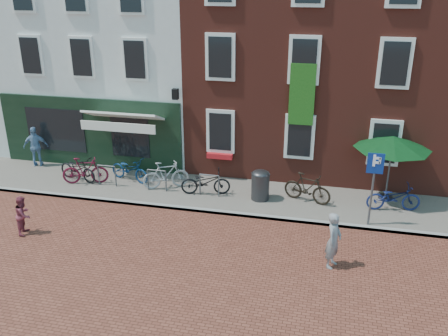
% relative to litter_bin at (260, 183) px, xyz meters
% --- Properties ---
extents(ground, '(80.00, 80.00, 0.00)m').
position_rel_litter_bin_xyz_m(ground, '(-2.33, -1.33, -0.71)').
color(ground, brown).
extents(sidewalk, '(24.00, 3.00, 0.10)m').
position_rel_litter_bin_xyz_m(sidewalk, '(-1.33, 0.17, -0.66)').
color(sidewalk, slate).
rests_on(sidewalk, ground).
extents(building_stucco, '(8.00, 8.00, 9.00)m').
position_rel_litter_bin_xyz_m(building_stucco, '(-7.33, 5.67, 3.79)').
color(building_stucco, silver).
rests_on(building_stucco, ground).
extents(building_brick_mid, '(6.00, 8.00, 10.00)m').
position_rel_litter_bin_xyz_m(building_brick_mid, '(-0.33, 5.67, 4.29)').
color(building_brick_mid, maroon).
rests_on(building_brick_mid, ground).
extents(building_brick_right, '(6.00, 8.00, 10.00)m').
position_rel_litter_bin_xyz_m(building_brick_right, '(5.67, 5.67, 4.29)').
color(building_brick_right, maroon).
rests_on(building_brick_right, ground).
extents(litter_bin, '(0.64, 0.64, 1.17)m').
position_rel_litter_bin_xyz_m(litter_bin, '(0.00, 0.00, 0.00)').
color(litter_bin, '#333235').
rests_on(litter_bin, sidewalk).
extents(parking_sign, '(0.50, 0.08, 2.43)m').
position_rel_litter_bin_xyz_m(parking_sign, '(3.68, -1.09, 1.07)').
color(parking_sign, '#4C4C4F').
rests_on(parking_sign, sidewalk).
extents(parasol, '(2.64, 2.64, 2.44)m').
position_rel_litter_bin_xyz_m(parasol, '(4.37, 1.07, 1.59)').
color(parasol, '#4C4C4F').
rests_on(parasol, sidewalk).
extents(woman, '(0.56, 0.68, 1.62)m').
position_rel_litter_bin_xyz_m(woman, '(2.59, -3.63, 0.10)').
color(woman, gray).
rests_on(woman, ground).
extents(boy, '(0.60, 0.70, 1.25)m').
position_rel_litter_bin_xyz_m(boy, '(-6.81, -3.90, -0.08)').
color(boy, brown).
rests_on(boy, ground).
extents(cafe_person, '(1.07, 0.76, 1.68)m').
position_rel_litter_bin_xyz_m(cafe_person, '(-9.62, 1.14, 0.23)').
color(cafe_person, '#698AAF').
rests_on(cafe_person, sidewalk).
extents(bicycle_0, '(1.89, 1.12, 0.94)m').
position_rel_litter_bin_xyz_m(bicycle_0, '(-7.18, 0.09, -0.14)').
color(bicycle_0, black).
rests_on(bicycle_0, sidewalk).
extents(bicycle_1, '(1.80, 0.99, 1.04)m').
position_rel_litter_bin_xyz_m(bicycle_1, '(-6.73, -0.13, -0.08)').
color(bicycle_1, '#5A0E21').
rests_on(bicycle_1, sidewalk).
extents(bicycle_2, '(1.90, 1.15, 0.94)m').
position_rel_litter_bin_xyz_m(bicycle_2, '(-5.19, 0.51, -0.14)').
color(bicycle_2, navy).
rests_on(bicycle_2, sidewalk).
extents(bicycle_3, '(1.77, 1.24, 1.04)m').
position_rel_litter_bin_xyz_m(bicycle_3, '(-3.59, 0.17, -0.08)').
color(bicycle_3, '#9E9EA0').
rests_on(bicycle_3, sidewalk).
extents(bicycle_4, '(1.89, 1.02, 0.94)m').
position_rel_litter_bin_xyz_m(bicycle_4, '(-2.00, -0.02, -0.14)').
color(bicycle_4, black).
rests_on(bicycle_4, sidewalk).
extents(bicycle_5, '(1.80, 1.03, 1.04)m').
position_rel_litter_bin_xyz_m(bicycle_5, '(1.64, 0.17, -0.08)').
color(bicycle_5, black).
rests_on(bicycle_5, sidewalk).
extents(bicycle_6, '(1.87, 0.93, 0.94)m').
position_rel_litter_bin_xyz_m(bicycle_6, '(4.52, 0.15, -0.14)').
color(bicycle_6, navy).
rests_on(bicycle_6, sidewalk).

